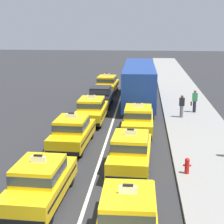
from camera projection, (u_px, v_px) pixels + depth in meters
The scene contains 14 objects.
lane_stripe_left_right at pixel (118, 107), 29.58m from camera, with size 0.14×80.00×0.01m, color silver.
sidewalk_curb at pixel (196, 124), 24.24m from camera, with size 4.00×90.00×0.15m, color gray.
taxi_left_nearest at pixel (40, 181), 13.74m from camera, with size 1.98×4.62×1.96m.
taxi_left_second at pixel (72, 131), 19.93m from camera, with size 1.97×4.62×1.96m.
taxi_left_third at pixel (92, 109), 24.97m from camera, with size 1.86×4.58×1.96m.
sedan_left_fourth at pixel (101, 95), 29.82m from camera, with size 1.82×4.32×1.58m.
taxi_left_fifth at pixel (107, 84), 35.16m from camera, with size 2.03×4.64×1.96m.
taxi_right_nearest at pixel (128, 215), 11.31m from camera, with size 1.87×4.58×1.96m.
taxi_right_second at pixel (130, 150), 16.99m from camera, with size 1.99×4.63×1.96m.
taxi_right_third at pixel (138, 119), 22.47m from camera, with size 1.87×4.58×1.96m.
bus_right_fourth at pixel (139, 82), 30.68m from camera, with size 2.67×11.23×3.22m.
pedestrian_near_crosswalk at pixel (195, 101), 27.03m from camera, with size 0.47×0.24×1.67m.
pedestrian_by_storefront at pixel (182, 106), 25.59m from camera, with size 0.36×0.24×1.61m.
fire_hydrant at pixel (187, 165), 16.13m from camera, with size 0.36×0.22×0.73m.
Camera 1 is at (2.11, -8.74, 6.70)m, focal length 58.54 mm.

